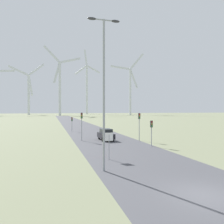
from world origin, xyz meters
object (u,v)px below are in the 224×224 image
(wind_turbine_center, at_px, (60,83))
(wind_turbine_far_right, at_px, (130,87))
(traffic_light_post_near_right, at_px, (151,127))
(wind_turbine_right, at_px, (87,85))
(streetlamp, at_px, (104,79))
(wind_turbine_left, at_px, (29,90))
(stop_sign_near, at_px, (109,141))
(traffic_light_post_mid_right, at_px, (139,121))
(car_approaching, at_px, (106,135))
(traffic_light_post_mid_left, at_px, (72,121))
(traffic_light_post_near_left, at_px, (82,120))

(wind_turbine_center, bearing_deg, wind_turbine_far_right, 8.00)
(traffic_light_post_near_right, distance_m, wind_turbine_right, 217.28)
(streetlamp, bearing_deg, wind_turbine_left, 96.81)
(stop_sign_near, distance_m, wind_turbine_center, 174.35)
(traffic_light_post_mid_right, height_order, wind_turbine_right, wind_turbine_right)
(streetlamp, relative_size, wind_turbine_left, 0.23)
(wind_turbine_left, relative_size, wind_turbine_far_right, 0.86)
(car_approaching, bearing_deg, wind_turbine_right, 81.81)
(traffic_light_post_near_right, height_order, wind_turbine_right, wind_turbine_right)
(stop_sign_near, distance_m, traffic_light_post_mid_left, 28.52)
(car_approaching, bearing_deg, streetlamp, -104.53)
(traffic_light_post_near_left, relative_size, wind_turbine_left, 0.08)
(wind_turbine_left, xyz_separation_m, wind_turbine_center, (28.28, -33.75, 3.54))
(traffic_light_post_mid_left, xyz_separation_m, car_approaching, (3.91, -15.48, -1.45))
(traffic_light_post_near_left, bearing_deg, wind_turbine_left, 97.59)
(wind_turbine_left, xyz_separation_m, wind_turbine_right, (59.14, 13.50, 7.63))
(streetlamp, xyz_separation_m, wind_turbine_far_right, (71.18, 185.65, 20.55))
(wind_turbine_center, relative_size, wind_turbine_right, 0.83)
(stop_sign_near, distance_m, traffic_light_post_mid_right, 13.56)
(traffic_light_post_near_left, xyz_separation_m, wind_turbine_right, (33.48, 206.02, 28.91))
(traffic_light_post_near_left, height_order, wind_turbine_center, wind_turbine_center)
(traffic_light_post_mid_right, bearing_deg, wind_turbine_center, 92.13)
(streetlamp, height_order, wind_turbine_center, wind_turbine_center)
(traffic_light_post_near_left, relative_size, wind_turbine_center, 0.07)
(streetlamp, relative_size, car_approaching, 2.86)
(traffic_light_post_mid_right, xyz_separation_m, car_approaching, (-4.85, 2.00, -2.24))
(traffic_light_post_mid_right, xyz_separation_m, wind_turbine_center, (-5.99, 161.34, 24.87))
(wind_turbine_right, bearing_deg, traffic_light_post_near_left, -99.23)
(traffic_light_post_near_right, relative_size, wind_turbine_left, 0.07)
(wind_turbine_left, bearing_deg, wind_turbine_right, 12.85)
(stop_sign_near, distance_m, car_approaching, 13.38)
(traffic_light_post_near_right, xyz_separation_m, traffic_light_post_mid_right, (0.43, 5.17, 0.65))
(traffic_light_post_near_left, height_order, wind_turbine_far_right, wind_turbine_far_right)
(streetlamp, xyz_separation_m, traffic_light_post_near_left, (0.58, 17.33, -4.07))
(wind_turbine_far_right, bearing_deg, wind_turbine_right, 134.56)
(stop_sign_near, height_order, traffic_light_post_mid_right, traffic_light_post_mid_right)
(car_approaching, bearing_deg, wind_turbine_center, 90.41)
(wind_turbine_center, bearing_deg, stop_sign_near, -90.60)
(stop_sign_near, relative_size, traffic_light_post_mid_left, 0.81)
(stop_sign_near, xyz_separation_m, traffic_light_post_near_left, (-0.83, 13.59, 1.37))
(traffic_light_post_near_left, height_order, traffic_light_post_near_right, traffic_light_post_near_left)
(traffic_light_post_mid_left, bearing_deg, traffic_light_post_near_left, -89.43)
(streetlamp, relative_size, traffic_light_post_near_right, 3.51)
(traffic_light_post_mid_left, distance_m, wind_turbine_left, 180.79)
(traffic_light_post_near_right, xyz_separation_m, traffic_light_post_mid_left, (-8.33, 22.66, -0.15))
(wind_turbine_center, bearing_deg, wind_turbine_left, 129.96)
(streetlamp, bearing_deg, wind_turbine_far_right, 69.02)
(traffic_light_post_mid_left, distance_m, wind_turbine_right, 196.31)
(streetlamp, xyz_separation_m, wind_turbine_left, (-25.08, 209.85, 17.21))
(wind_turbine_center, bearing_deg, streetlamp, -91.04)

